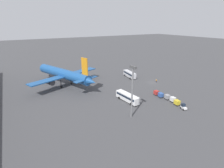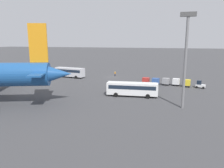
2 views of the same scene
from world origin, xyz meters
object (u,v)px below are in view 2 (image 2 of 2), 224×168
at_px(cargo_cart_yellow, 187,83).
at_px(shuttle_bus_near, 70,72).
at_px(cargo_cart_white, 176,82).
at_px(cargo_cart_blue, 156,81).
at_px(cargo_cart_grey, 166,81).
at_px(cargo_cart_red, 146,81).
at_px(worker_person, 115,74).
at_px(shuttle_bus_far, 132,88).
at_px(baggage_tug, 200,85).

bearing_deg(cargo_cart_yellow, shuttle_bus_near, -8.13).
distance_m(cargo_cart_white, cargo_cart_blue, 5.78).
relative_size(cargo_cart_grey, cargo_cart_red, 1.00).
bearing_deg(cargo_cart_yellow, cargo_cart_grey, -8.70).
distance_m(worker_person, cargo_cart_yellow, 27.22).
distance_m(shuttle_bus_far, cargo_cart_red, 14.65).
bearing_deg(cargo_cart_blue, shuttle_bus_near, -10.45).
xyz_separation_m(shuttle_bus_far, cargo_cart_blue, (-4.13, -14.37, -0.73)).
distance_m(worker_person, cargo_cart_white, 24.27).
bearing_deg(cargo_cart_white, cargo_cart_red, 5.01).
bearing_deg(baggage_tug, cargo_cart_grey, 7.55).
xyz_separation_m(worker_person, cargo_cart_blue, (-15.60, 12.56, 0.32)).
height_order(shuttle_bus_near, cargo_cart_yellow, shuttle_bus_near).
height_order(cargo_cart_yellow, cargo_cart_red, same).
bearing_deg(cargo_cart_blue, cargo_cart_yellow, -179.80).
distance_m(shuttle_bus_far, baggage_tug, 21.31).
xyz_separation_m(cargo_cart_white, cargo_cart_grey, (2.85, 0.05, 0.00)).
bearing_deg(cargo_cart_red, cargo_cart_grey, -172.99).
xyz_separation_m(baggage_tug, cargo_cart_grey, (9.15, -1.39, 0.25)).
bearing_deg(shuttle_bus_near, shuttle_bus_far, 150.76).
distance_m(shuttle_bus_near, cargo_cart_yellow, 39.09).
relative_size(cargo_cart_yellow, cargo_cart_red, 1.00).
xyz_separation_m(shuttle_bus_near, worker_person, (-14.53, -7.00, -1.15)).
xyz_separation_m(shuttle_bus_near, shuttle_bus_far, (-26.00, 19.93, -0.09)).
relative_size(cargo_cart_yellow, cargo_cart_white, 1.00).
bearing_deg(worker_person, cargo_cart_red, 135.89).
xyz_separation_m(shuttle_bus_far, cargo_cart_red, (-1.28, -14.57, -0.73)).
relative_size(shuttle_bus_near, shuttle_bus_far, 0.93).
bearing_deg(shuttle_bus_near, cargo_cart_yellow, -179.90).
bearing_deg(cargo_cart_yellow, shuttle_bus_far, 48.62).
xyz_separation_m(baggage_tug, worker_person, (27.61, -13.05, -0.07)).
distance_m(shuttle_bus_near, shuttle_bus_far, 32.76).
xyz_separation_m(worker_person, cargo_cart_white, (-21.31, 11.61, 0.32)).
xyz_separation_m(cargo_cart_yellow, cargo_cart_red, (11.41, -0.17, 0.00)).
distance_m(shuttle_bus_far, cargo_cart_white, 18.22).
bearing_deg(cargo_cart_grey, cargo_cart_yellow, 171.30).
distance_m(cargo_cart_grey, cargo_cart_blue, 2.99).
height_order(shuttle_bus_far, cargo_cart_grey, shuttle_bus_far).
relative_size(cargo_cart_yellow, cargo_cart_grey, 1.00).
height_order(baggage_tug, cargo_cart_white, baggage_tug).
bearing_deg(cargo_cart_red, shuttle_bus_far, 84.99).
height_order(cargo_cart_yellow, cargo_cart_blue, same).
height_order(worker_person, cargo_cart_red, cargo_cart_red).
height_order(shuttle_bus_far, cargo_cart_red, shuttle_bus_far).
distance_m(cargo_cart_grey, cargo_cart_red, 5.75).
height_order(worker_person, cargo_cart_yellow, cargo_cart_yellow).
bearing_deg(cargo_cart_red, worker_person, -44.11).
height_order(baggage_tug, cargo_cart_grey, baggage_tug).
bearing_deg(shuttle_bus_near, baggage_tug, -179.94).
bearing_deg(shuttle_bus_near, worker_person, -146.05).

